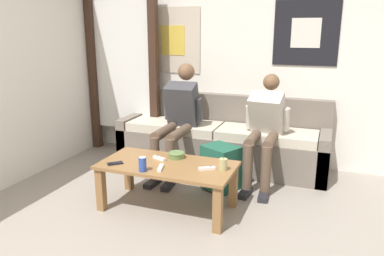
% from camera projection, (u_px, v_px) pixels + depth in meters
% --- Properties ---
extents(wall_back, '(10.00, 0.07, 2.55)m').
position_uv_depth(wall_back, '(235.00, 56.00, 4.48)').
color(wall_back, white).
rests_on(wall_back, ground_plane).
extents(door_frame, '(1.00, 0.10, 2.15)m').
position_uv_depth(door_frame, '(123.00, 61.00, 4.79)').
color(door_frame, '#382319').
rests_on(door_frame, ground_plane).
extents(couch, '(2.46, 0.66, 0.82)m').
position_uv_depth(couch, '(221.00, 142.00, 4.46)').
color(couch, '#70665B').
rests_on(couch, ground_plane).
extents(coffee_table, '(1.20, 0.60, 0.43)m').
position_uv_depth(coffee_table, '(168.00, 171.00, 3.35)').
color(coffee_table, olive).
rests_on(coffee_table, ground_plane).
extents(person_seated_adult, '(0.47, 0.97, 1.21)m').
position_uv_depth(person_seated_adult, '(178.00, 115.00, 4.19)').
color(person_seated_adult, brown).
rests_on(person_seated_adult, ground_plane).
extents(person_seated_teen, '(0.47, 0.91, 1.13)m').
position_uv_depth(person_seated_teen, '(265.00, 125.00, 3.90)').
color(person_seated_teen, brown).
rests_on(person_seated_teen, ground_plane).
extents(backpack, '(0.43, 0.41, 0.45)m').
position_uv_depth(backpack, '(220.00, 169.00, 3.81)').
color(backpack, '#1E5642').
rests_on(backpack, ground_plane).
extents(ceramic_bowl, '(0.15, 0.15, 0.06)m').
position_uv_depth(ceramic_bowl, '(176.00, 155.00, 3.48)').
color(ceramic_bowl, '#607F47').
rests_on(ceramic_bowl, coffee_table).
extents(pillar_candle, '(0.07, 0.07, 0.11)m').
position_uv_depth(pillar_candle, '(223.00, 164.00, 3.17)').
color(pillar_candle, tan).
rests_on(pillar_candle, coffee_table).
extents(drink_can_blue, '(0.07, 0.07, 0.12)m').
position_uv_depth(drink_can_blue, '(143.00, 164.00, 3.14)').
color(drink_can_blue, '#28479E').
rests_on(drink_can_blue, coffee_table).
extents(game_controller_near_left, '(0.15, 0.08, 0.03)m').
position_uv_depth(game_controller_near_left, '(159.00, 158.00, 3.44)').
color(game_controller_near_left, white).
rests_on(game_controller_near_left, coffee_table).
extents(game_controller_near_right, '(0.07, 0.15, 0.03)m').
position_uv_depth(game_controller_near_right, '(161.00, 168.00, 3.20)').
color(game_controller_near_right, white).
rests_on(game_controller_near_right, coffee_table).
extents(game_controller_far_center, '(0.14, 0.11, 0.03)m').
position_uv_depth(game_controller_far_center, '(207.00, 168.00, 3.19)').
color(game_controller_far_center, white).
rests_on(game_controller_far_center, coffee_table).
extents(cell_phone, '(0.14, 0.14, 0.01)m').
position_uv_depth(cell_phone, '(115.00, 163.00, 3.33)').
color(cell_phone, black).
rests_on(cell_phone, coffee_table).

